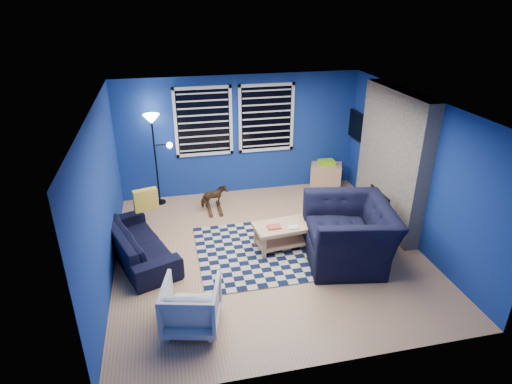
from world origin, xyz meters
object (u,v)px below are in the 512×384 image
(sofa, at_px, (139,243))
(floor_lamp, at_px, (154,132))
(armchair_bent, at_px, (191,305))
(cabinet, at_px, (326,175))
(tv, at_px, (360,128))
(rocking_horse, at_px, (214,197))
(armchair_big, at_px, (349,233))
(coffee_table, at_px, (282,232))

(sofa, bearing_deg, floor_lamp, -30.71)
(armchair_bent, bearing_deg, cabinet, -117.04)
(tv, relative_size, sofa, 0.53)
(armchair_bent, xyz_separation_m, rocking_horse, (0.70, 3.18, -0.04))
(armchair_bent, xyz_separation_m, cabinet, (3.26, 3.75, -0.05))
(tv, relative_size, armchair_bent, 1.37)
(armchair_bent, relative_size, rocking_horse, 1.40)
(armchair_bent, bearing_deg, rocking_horse, -88.52)
(armchair_big, bearing_deg, cabinet, 176.12)
(armchair_bent, distance_m, rocking_horse, 3.25)
(tv, xyz_separation_m, armchair_bent, (-3.84, -3.50, -1.07))
(tv, distance_m, rocking_horse, 3.35)
(armchair_bent, bearing_deg, sofa, -54.40)
(sofa, bearing_deg, armchair_big, -123.02)
(armchair_big, bearing_deg, sofa, -93.09)
(cabinet, bearing_deg, coffee_table, -104.57)
(tv, height_order, armchair_bent, tv)
(armchair_bent, height_order, floor_lamp, floor_lamp)
(rocking_horse, bearing_deg, armchair_bent, 146.96)
(rocking_horse, bearing_deg, cabinet, -97.89)
(sofa, xyz_separation_m, coffee_table, (2.34, -0.23, 0.04))
(tv, bearing_deg, coffee_table, -138.38)
(sofa, relative_size, floor_lamp, 1.02)
(tv, bearing_deg, armchair_big, -116.64)
(coffee_table, bearing_deg, tv, 41.62)
(armchair_big, xyz_separation_m, rocking_horse, (-1.89, 2.15, -0.19))
(sofa, bearing_deg, armchair_bent, -178.49)
(rocking_horse, distance_m, coffee_table, 1.88)
(coffee_table, bearing_deg, armchair_big, -28.81)
(armchair_bent, xyz_separation_m, floor_lamp, (-0.34, 3.75, 1.20))
(tv, xyz_separation_m, sofa, (-4.55, -1.73, -1.12))
(armchair_big, relative_size, coffee_table, 1.51)
(rocking_horse, xyz_separation_m, cabinet, (2.56, 0.58, -0.01))
(sofa, distance_m, coffee_table, 2.36)
(tv, distance_m, floor_lamp, 4.19)
(cabinet, height_order, floor_lamp, floor_lamp)
(floor_lamp, bearing_deg, coffee_table, -48.08)
(armchair_big, xyz_separation_m, cabinet, (0.66, 2.73, -0.20))
(floor_lamp, bearing_deg, armchair_big, -42.93)
(tv, relative_size, rocking_horse, 1.91)
(armchair_big, bearing_deg, armchair_bent, -58.74)
(tv, bearing_deg, rocking_horse, -174.04)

